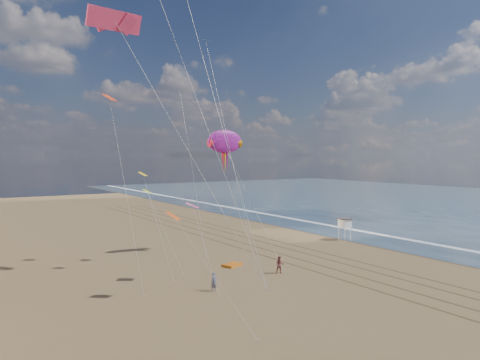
% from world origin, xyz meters
% --- Properties ---
extents(ground, '(260.00, 260.00, 0.00)m').
position_xyz_m(ground, '(0.00, 0.00, 0.00)').
color(ground, brown).
rests_on(ground, ground).
extents(wet_sand, '(260.00, 260.00, 0.00)m').
position_xyz_m(wet_sand, '(19.00, 40.00, 0.00)').
color(wet_sand, '#42301E').
rests_on(wet_sand, ground).
extents(foam, '(260.00, 260.00, 0.00)m').
position_xyz_m(foam, '(23.20, 40.00, 0.00)').
color(foam, white).
rests_on(foam, ground).
extents(tracks, '(7.68, 120.00, 0.01)m').
position_xyz_m(tracks, '(2.55, 30.00, 0.01)').
color(tracks, brown).
rests_on(tracks, ground).
extents(lifeguard_stand, '(1.75, 1.75, 3.16)m').
position_xyz_m(lifeguard_stand, '(15.20, 28.58, 2.44)').
color(lifeguard_stand, white).
rests_on(lifeguard_stand, ground).
extents(grounded_kite, '(2.59, 2.14, 0.25)m').
position_xyz_m(grounded_kite, '(-7.27, 23.72, 0.13)').
color(grounded_kite, orange).
rests_on(grounded_kite, ground).
extents(show_kite, '(4.74, 7.48, 19.12)m').
position_xyz_m(show_kite, '(-3.78, 31.10, 14.14)').
color(show_kite, '#971791').
rests_on(show_kite, ground).
extents(kite_flyer_a, '(0.64, 0.42, 1.74)m').
position_xyz_m(kite_flyer_a, '(-13.83, 16.32, 0.87)').
color(kite_flyer_a, slate).
rests_on(kite_flyer_a, ground).
extents(kite_flyer_b, '(1.14, 1.09, 1.86)m').
position_xyz_m(kite_flyer_b, '(-4.88, 18.12, 0.93)').
color(kite_flyer_b, '#9C564F').
rests_on(kite_flyer_b, ground).
extents(small_kites, '(11.41, 16.24, 18.09)m').
position_xyz_m(small_kites, '(-14.77, 24.39, 14.99)').
color(small_kites, '#DA5414').
rests_on(small_kites, ground).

